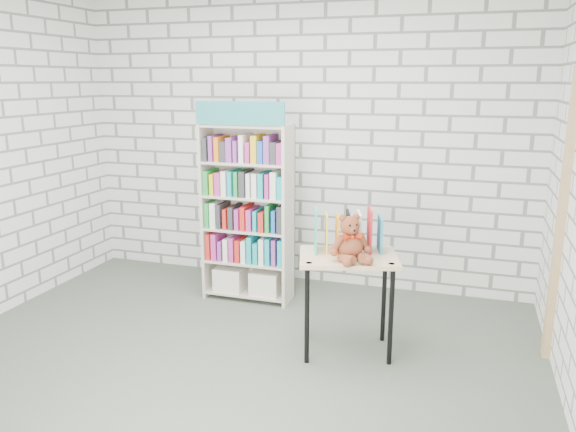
% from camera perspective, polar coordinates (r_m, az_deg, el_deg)
% --- Properties ---
extents(ground, '(4.50, 4.50, 0.00)m').
position_cam_1_polar(ground, '(4.15, -6.94, -15.32)').
color(ground, '#485346').
rests_on(ground, ground).
extents(room_shell, '(4.52, 4.02, 2.81)m').
position_cam_1_polar(room_shell, '(3.64, -7.76, 10.08)').
color(room_shell, silver).
rests_on(room_shell, ground).
extents(bookshelf, '(0.81, 0.32, 1.83)m').
position_cam_1_polar(bookshelf, '(5.14, -4.11, 0.47)').
color(bookshelf, beige).
rests_on(bookshelf, ground).
extents(display_table, '(0.81, 0.66, 0.76)m').
position_cam_1_polar(display_table, '(4.15, 6.12, -5.40)').
color(display_table, tan).
rests_on(display_table, ground).
extents(table_books, '(0.53, 0.34, 0.29)m').
position_cam_1_polar(table_books, '(4.19, 6.10, -1.61)').
color(table_books, '#28AF9E').
rests_on(table_books, display_table).
extents(teddy_bear, '(0.32, 0.31, 0.33)m').
position_cam_1_polar(teddy_bear, '(3.98, 6.36, -2.65)').
color(teddy_bear, brown).
rests_on(teddy_bear, display_table).
extents(door_trim, '(0.05, 0.12, 2.10)m').
position_cam_1_polar(door_trim, '(4.39, 26.00, -0.29)').
color(door_trim, tan).
rests_on(door_trim, ground).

